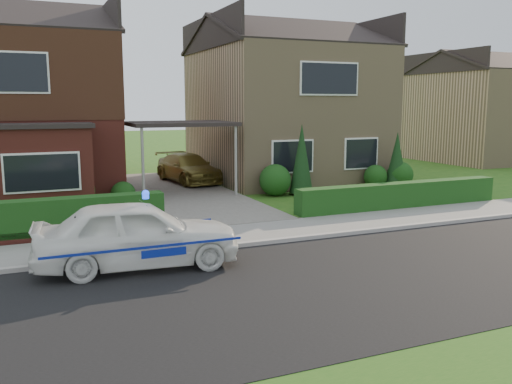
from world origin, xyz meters
TOP-DOWN VIEW (x-y plane):
  - ground at (0.00, 0.00)m, footprint 120.00×120.00m
  - road at (0.00, 0.00)m, footprint 60.00×6.00m
  - kerb at (0.00, 3.05)m, footprint 60.00×0.16m
  - sidewalk at (0.00, 4.10)m, footprint 60.00×2.00m
  - driveway at (0.00, 11.00)m, footprint 3.80×12.00m
  - house_left at (-5.78, 13.90)m, footprint 7.50×9.53m
  - house_right at (5.80, 13.99)m, footprint 7.50×8.06m
  - carport_link at (0.00, 10.95)m, footprint 3.80×3.00m
  - dwarf_wall at (-5.80, 5.30)m, footprint 7.70×0.25m
  - hedge_left at (-5.80, 5.45)m, footprint 7.50×0.55m
  - hedge_right at (5.80, 5.35)m, footprint 7.50×0.55m
  - shrub_left_mid at (-4.00, 9.30)m, footprint 1.32×1.32m
  - shrub_left_near at (-2.40, 9.60)m, footprint 0.84×0.84m
  - shrub_right_near at (3.20, 9.40)m, footprint 1.20×1.20m
  - shrub_right_mid at (7.80, 9.50)m, footprint 0.96×0.96m
  - shrub_right_far at (8.80, 9.20)m, footprint 1.08×1.08m
  - conifer_a at (4.20, 9.20)m, footprint 0.90×0.90m
  - conifer_b at (8.60, 9.20)m, footprint 0.90×0.90m
  - neighbour_right at (20.00, 16.00)m, footprint 6.50×7.00m
  - police_car at (-3.30, 2.40)m, footprint 3.91×4.39m
  - driveway_car at (1.00, 13.47)m, footprint 2.22×4.30m
  - potted_plant_a at (-3.29, 6.00)m, footprint 0.37×0.25m

SIDE VIEW (x-z plane):
  - ground at x=0.00m, z-range 0.00..0.00m
  - road at x=0.00m, z-range -0.01..0.01m
  - hedge_left at x=-5.80m, z-range -0.45..0.45m
  - hedge_right at x=5.80m, z-range -0.40..0.40m
  - sidewalk at x=0.00m, z-range 0.00..0.10m
  - kerb at x=0.00m, z-range 0.00..0.12m
  - driveway at x=0.00m, z-range 0.00..0.12m
  - dwarf_wall at x=-5.80m, z-range 0.00..0.36m
  - potted_plant_a at x=-3.29m, z-range 0.00..0.70m
  - shrub_left_near at x=-2.40m, z-range 0.00..0.84m
  - shrub_right_mid at x=7.80m, z-range 0.00..0.96m
  - shrub_right_far at x=8.80m, z-range 0.00..1.08m
  - shrub_right_near at x=3.20m, z-range 0.00..1.20m
  - shrub_left_mid at x=-4.00m, z-range 0.00..1.32m
  - driveway_car at x=1.00m, z-range 0.12..1.31m
  - police_car at x=-3.30m, z-range -0.08..1.53m
  - conifer_b at x=8.60m, z-range 0.00..2.20m
  - conifer_a at x=4.20m, z-range 0.00..2.60m
  - neighbour_right at x=20.00m, z-range 0.00..5.20m
  - carport_link at x=0.00m, z-range 1.27..4.04m
  - house_right at x=5.80m, z-range 0.04..7.29m
  - house_left at x=-5.78m, z-range 0.19..7.44m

